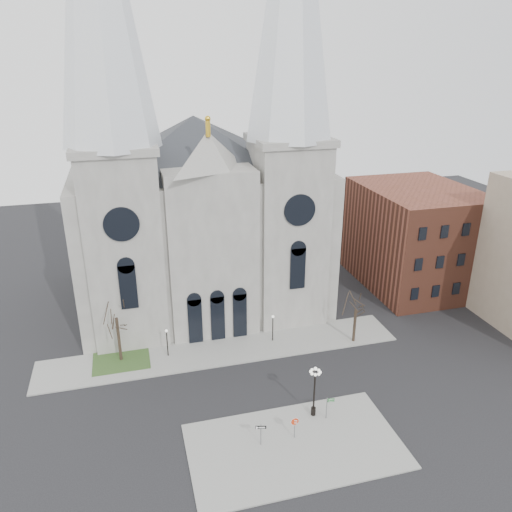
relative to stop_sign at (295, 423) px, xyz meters
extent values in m
plane|color=black|center=(-3.26, 4.09, -1.67)|extent=(160.00, 160.00, 0.00)
cube|color=gray|center=(-0.26, -0.91, -1.60)|extent=(18.00, 10.00, 0.14)
cube|color=gray|center=(-3.26, 15.09, -1.60)|extent=(40.00, 6.00, 0.14)
cube|color=#2C481F|center=(-14.26, 16.09, -1.58)|extent=(6.00, 5.00, 0.18)
cube|color=gray|center=(-3.26, 30.09, 7.33)|extent=(30.00, 24.00, 18.00)
pyramid|color=#2D3035|center=(-3.26, 30.09, 22.33)|extent=(33.00, 26.40, 6.00)
cube|color=gray|center=(-12.76, 21.59, 9.33)|extent=(8.00, 8.00, 22.00)
cylinder|color=black|center=(-12.76, 17.54, 13.33)|extent=(3.60, 0.30, 3.60)
cube|color=gray|center=(6.24, 21.59, 9.33)|extent=(8.00, 8.00, 22.00)
cylinder|color=black|center=(6.24, 17.54, 13.33)|extent=(3.60, 0.30, 3.60)
cube|color=gray|center=(-3.26, 20.09, 8.08)|extent=(10.00, 5.00, 19.50)
pyramid|color=gray|center=(-3.26, 20.09, 19.83)|extent=(11.00, 5.00, 4.00)
cube|color=brown|center=(26.74, 26.09, 5.33)|extent=(14.00, 18.00, 14.00)
cylinder|color=black|center=(-14.26, 16.09, 0.96)|extent=(0.32, 0.32, 5.25)
cylinder|color=black|center=(11.74, 13.09, 0.43)|extent=(0.32, 0.32, 4.20)
cylinder|color=black|center=(-9.26, 15.59, -0.03)|extent=(0.12, 0.12, 3.00)
sphere|color=white|center=(-9.26, 15.59, 1.57)|extent=(0.32, 0.32, 0.32)
cylinder|color=black|center=(2.74, 15.59, -0.03)|extent=(0.12, 0.12, 3.00)
sphere|color=white|center=(2.74, 15.59, 1.57)|extent=(0.32, 0.32, 0.32)
cylinder|color=slate|center=(0.00, 0.00, -0.51)|extent=(0.08, 0.08, 2.04)
cylinder|color=red|center=(0.00, 0.00, 0.20)|extent=(0.67, 0.31, 0.71)
cylinder|color=white|center=(0.00, 0.00, 0.20)|extent=(0.71, 0.31, 0.76)
cube|color=white|center=(0.00, 0.00, 0.31)|extent=(0.37, 0.17, 0.09)
cube|color=white|center=(0.00, 0.00, 0.08)|extent=(0.42, 0.19, 0.09)
cylinder|color=black|center=(2.63, 2.33, 0.76)|extent=(0.16, 0.16, 4.58)
cylinder|color=black|center=(2.63, 2.33, -1.13)|extent=(0.44, 0.44, 0.80)
sphere|color=white|center=(2.63, 2.33, 3.50)|extent=(0.32, 0.32, 0.32)
cylinder|color=slate|center=(-3.03, -0.07, -0.48)|extent=(0.09, 0.09, 2.10)
cube|color=black|center=(-3.03, -0.07, 0.32)|extent=(0.90, 0.27, 0.30)
cylinder|color=slate|center=(3.59, 1.58, -0.42)|extent=(0.09, 0.09, 2.22)
cube|color=#0E621A|center=(3.94, 1.54, 0.54)|extent=(0.62, 0.11, 0.15)
cube|color=#0E621A|center=(3.94, 1.54, 0.34)|extent=(0.62, 0.11, 0.15)
camera|label=1|loc=(-12.03, -32.01, 29.23)|focal=35.00mm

